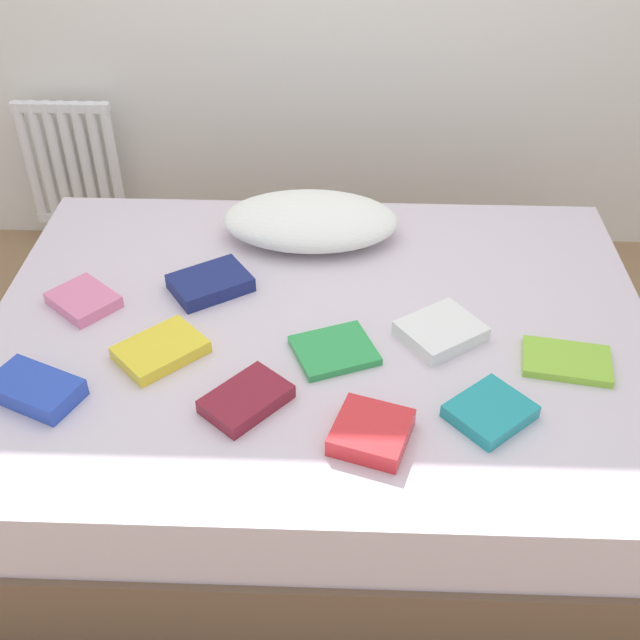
{
  "coord_description": "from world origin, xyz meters",
  "views": [
    {
      "loc": [
        0.07,
        -1.8,
        1.93
      ],
      "look_at": [
        0.0,
        0.05,
        0.48
      ],
      "focal_mm": 43.98,
      "sensor_mm": 36.0,
      "label": 1
    }
  ],
  "objects_px": {
    "pillow": "(311,220)",
    "textbook_pink": "(84,300)",
    "textbook_maroon": "(246,399)",
    "textbook_red": "(371,432)",
    "textbook_yellow": "(161,350)",
    "textbook_teal": "(490,412)",
    "textbook_lime": "(567,361)",
    "textbook_navy": "(210,283)",
    "textbook_blue": "(35,389)",
    "textbook_white": "(441,331)",
    "bed": "(319,388)",
    "textbook_green": "(334,350)",
    "radiator": "(72,165)"
  },
  "relations": [
    {
      "from": "textbook_navy",
      "to": "textbook_white",
      "type": "bearing_deg",
      "value": -50.6
    },
    {
      "from": "bed",
      "to": "radiator",
      "type": "xyz_separation_m",
      "value": [
        -1.1,
        1.2,
        0.15
      ]
    },
    {
      "from": "radiator",
      "to": "textbook_teal",
      "type": "xyz_separation_m",
      "value": [
        1.55,
        -1.56,
        0.12
      ]
    },
    {
      "from": "textbook_lime",
      "to": "textbook_yellow",
      "type": "height_order",
      "value": "textbook_yellow"
    },
    {
      "from": "textbook_red",
      "to": "textbook_teal",
      "type": "bearing_deg",
      "value": 34.34
    },
    {
      "from": "textbook_white",
      "to": "textbook_maroon",
      "type": "bearing_deg",
      "value": 173.99
    },
    {
      "from": "bed",
      "to": "textbook_lime",
      "type": "bearing_deg",
      "value": -12.27
    },
    {
      "from": "textbook_teal",
      "to": "textbook_lime",
      "type": "relative_size",
      "value": 0.82
    },
    {
      "from": "textbook_teal",
      "to": "textbook_navy",
      "type": "relative_size",
      "value": 0.84
    },
    {
      "from": "textbook_red",
      "to": "textbook_blue",
      "type": "bearing_deg",
      "value": -170.06
    },
    {
      "from": "bed",
      "to": "textbook_blue",
      "type": "xyz_separation_m",
      "value": [
        -0.73,
        -0.33,
        0.28
      ]
    },
    {
      "from": "bed",
      "to": "textbook_teal",
      "type": "height_order",
      "value": "textbook_teal"
    },
    {
      "from": "textbook_white",
      "to": "textbook_maroon",
      "type": "height_order",
      "value": "textbook_white"
    },
    {
      "from": "pillow",
      "to": "textbook_yellow",
      "type": "height_order",
      "value": "pillow"
    },
    {
      "from": "textbook_green",
      "to": "textbook_blue",
      "type": "distance_m",
      "value": 0.81
    },
    {
      "from": "textbook_green",
      "to": "textbook_navy",
      "type": "relative_size",
      "value": 0.93
    },
    {
      "from": "textbook_white",
      "to": "textbook_lime",
      "type": "bearing_deg",
      "value": -52.59
    },
    {
      "from": "textbook_white",
      "to": "textbook_blue",
      "type": "bearing_deg",
      "value": 159.33
    },
    {
      "from": "textbook_teal",
      "to": "textbook_navy",
      "type": "height_order",
      "value": "textbook_navy"
    },
    {
      "from": "textbook_blue",
      "to": "radiator",
      "type": "bearing_deg",
      "value": 127.79
    },
    {
      "from": "textbook_yellow",
      "to": "textbook_pink",
      "type": "bearing_deg",
      "value": 97.71
    },
    {
      "from": "textbook_red",
      "to": "textbook_navy",
      "type": "bearing_deg",
      "value": 146.16
    },
    {
      "from": "pillow",
      "to": "textbook_pink",
      "type": "distance_m",
      "value": 0.79
    },
    {
      "from": "bed",
      "to": "textbook_teal",
      "type": "xyz_separation_m",
      "value": [
        0.45,
        -0.36,
        0.27
      ]
    },
    {
      "from": "textbook_pink",
      "to": "textbook_red",
      "type": "bearing_deg",
      "value": 9.69
    },
    {
      "from": "textbook_navy",
      "to": "textbook_pink",
      "type": "bearing_deg",
      "value": 160.91
    },
    {
      "from": "pillow",
      "to": "textbook_yellow",
      "type": "bearing_deg",
      "value": -121.58
    },
    {
      "from": "textbook_teal",
      "to": "textbook_lime",
      "type": "xyz_separation_m",
      "value": [
        0.24,
        0.21,
        -0.01
      ]
    },
    {
      "from": "textbook_green",
      "to": "bed",
      "type": "bearing_deg",
      "value": 87.96
    },
    {
      "from": "textbook_lime",
      "to": "textbook_navy",
      "type": "xyz_separation_m",
      "value": [
        -1.03,
        0.32,
        0.01
      ]
    },
    {
      "from": "textbook_blue",
      "to": "textbook_yellow",
      "type": "bearing_deg",
      "value": 55.38
    },
    {
      "from": "textbook_lime",
      "to": "textbook_pink",
      "type": "bearing_deg",
      "value": -179.22
    },
    {
      "from": "textbook_teal",
      "to": "textbook_green",
      "type": "xyz_separation_m",
      "value": [
        -0.4,
        0.24,
        -0.01
      ]
    },
    {
      "from": "pillow",
      "to": "textbook_maroon",
      "type": "distance_m",
      "value": 0.84
    },
    {
      "from": "textbook_teal",
      "to": "textbook_navy",
      "type": "distance_m",
      "value": 0.96
    },
    {
      "from": "radiator",
      "to": "textbook_green",
      "type": "bearing_deg",
      "value": -49.13
    },
    {
      "from": "bed",
      "to": "textbook_red",
      "type": "relative_size",
      "value": 11.08
    },
    {
      "from": "bed",
      "to": "textbook_blue",
      "type": "bearing_deg",
      "value": -155.77
    },
    {
      "from": "textbook_pink",
      "to": "bed",
      "type": "bearing_deg",
      "value": 35.24
    },
    {
      "from": "textbook_pink",
      "to": "textbook_blue",
      "type": "relative_size",
      "value": 0.81
    },
    {
      "from": "bed",
      "to": "textbook_lime",
      "type": "height_order",
      "value": "textbook_lime"
    },
    {
      "from": "pillow",
      "to": "textbook_blue",
      "type": "bearing_deg",
      "value": -130.13
    },
    {
      "from": "textbook_teal",
      "to": "textbook_blue",
      "type": "xyz_separation_m",
      "value": [
        -1.18,
        0.03,
        0.01
      ]
    },
    {
      "from": "radiator",
      "to": "textbook_white",
      "type": "xyz_separation_m",
      "value": [
        1.45,
        -1.25,
        0.13
      ]
    },
    {
      "from": "textbook_white",
      "to": "textbook_red",
      "type": "relative_size",
      "value": 1.19
    },
    {
      "from": "textbook_navy",
      "to": "textbook_pink",
      "type": "distance_m",
      "value": 0.38
    },
    {
      "from": "textbook_yellow",
      "to": "textbook_maroon",
      "type": "height_order",
      "value": "textbook_maroon"
    },
    {
      "from": "bed",
      "to": "radiator",
      "type": "distance_m",
      "value": 1.64
    },
    {
      "from": "textbook_red",
      "to": "textbook_yellow",
      "type": "height_order",
      "value": "textbook_red"
    },
    {
      "from": "textbook_red",
      "to": "textbook_yellow",
      "type": "bearing_deg",
      "value": 170.56
    }
  ]
}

